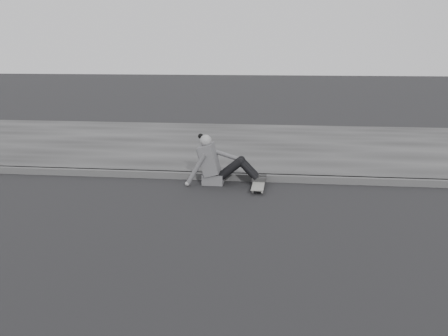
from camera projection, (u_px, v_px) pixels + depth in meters
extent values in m
cube|color=#454545|center=(411.00, 182.00, 8.55)|extent=(24.00, 0.16, 0.12)
cube|color=#363636|center=(380.00, 149.00, 11.46)|extent=(24.00, 6.00, 0.12)
cylinder|color=#A5A5A0|center=(253.00, 191.00, 8.12)|extent=(0.03, 0.05, 0.05)
cylinder|color=#A5A5A0|center=(262.00, 192.00, 8.10)|extent=(0.03, 0.05, 0.05)
cylinder|color=#A5A5A0|center=(255.00, 183.00, 8.62)|extent=(0.03, 0.05, 0.05)
cylinder|color=#A5A5A0|center=(264.00, 183.00, 8.60)|extent=(0.03, 0.05, 0.05)
cube|color=#333335|center=(257.00, 190.00, 8.10)|extent=(0.16, 0.04, 0.03)
cube|color=#333335|center=(259.00, 182.00, 8.60)|extent=(0.16, 0.04, 0.03)
cube|color=slate|center=(258.00, 184.00, 8.35)|extent=(0.20, 0.78, 0.02)
cube|color=#525254|center=(213.00, 178.00, 8.68)|extent=(0.36, 0.34, 0.18)
cube|color=#525254|center=(209.00, 159.00, 8.61)|extent=(0.37, 0.40, 0.57)
cube|color=#525254|center=(202.00, 152.00, 8.60)|extent=(0.14, 0.30, 0.20)
cylinder|color=gray|center=(206.00, 146.00, 8.56)|extent=(0.09, 0.09, 0.08)
sphere|color=gray|center=(206.00, 140.00, 8.54)|extent=(0.20, 0.20, 0.20)
sphere|color=black|center=(201.00, 136.00, 8.56)|extent=(0.09, 0.09, 0.09)
cylinder|color=black|center=(231.00, 169.00, 8.51)|extent=(0.43, 0.13, 0.39)
cylinder|color=black|center=(232.00, 167.00, 8.69)|extent=(0.43, 0.13, 0.39)
cylinder|color=black|center=(248.00, 170.00, 8.48)|extent=(0.35, 0.11, 0.36)
cylinder|color=black|center=(249.00, 168.00, 8.65)|extent=(0.35, 0.11, 0.36)
sphere|color=black|center=(240.00, 162.00, 8.46)|extent=(0.13, 0.13, 0.13)
sphere|color=black|center=(241.00, 160.00, 8.64)|extent=(0.13, 0.13, 0.13)
cube|color=#292929|center=(259.00, 179.00, 8.49)|extent=(0.24, 0.08, 0.07)
cube|color=#292929|center=(260.00, 177.00, 8.67)|extent=(0.24, 0.08, 0.07)
cylinder|color=#525254|center=(196.00, 170.00, 8.47)|extent=(0.38, 0.08, 0.58)
sphere|color=gray|center=(187.00, 184.00, 8.53)|extent=(0.08, 0.08, 0.08)
cylinder|color=#525254|center=(224.00, 154.00, 8.72)|extent=(0.48, 0.08, 0.21)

